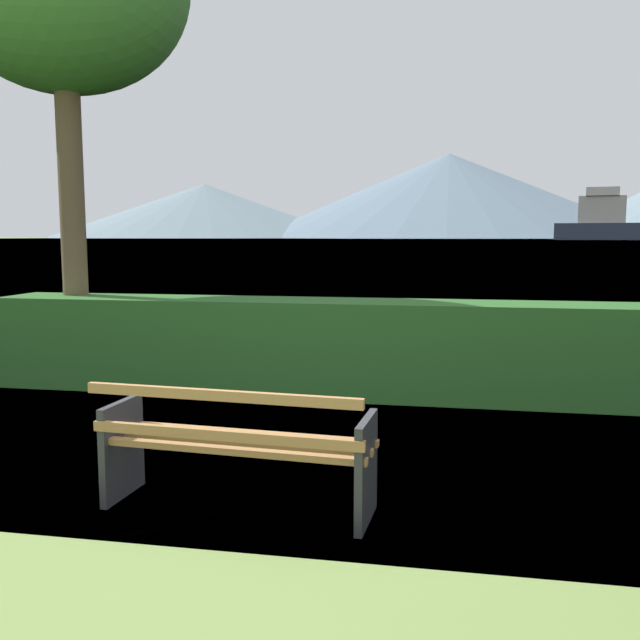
% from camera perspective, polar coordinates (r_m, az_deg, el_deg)
% --- Properties ---
extents(ground_plane, '(1400.00, 1400.00, 0.00)m').
position_cam_1_polar(ground_plane, '(4.80, -6.64, -15.14)').
color(ground_plane, olive).
extents(water_surface, '(620.00, 620.00, 0.00)m').
position_cam_1_polar(water_surface, '(313.61, 10.39, 6.55)').
color(water_surface, '#7A99A8').
rests_on(water_surface, ground_plane).
extents(park_bench, '(1.84, 0.70, 0.87)m').
position_cam_1_polar(park_bench, '(4.60, -7.00, -10.45)').
color(park_bench, '#A0703F').
rests_on(park_bench, ground_plane).
extents(hedge_row, '(7.86, 0.85, 1.08)m').
position_cam_1_polar(hedge_row, '(7.87, 0.65, -2.27)').
color(hedge_row, '#285B23').
rests_on(hedge_row, ground_plane).
extents(distant_hills, '(718.09, 342.40, 77.87)m').
position_cam_1_polar(distant_hills, '(605.18, 15.09, 9.88)').
color(distant_hills, slate).
rests_on(distant_hills, ground_plane).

